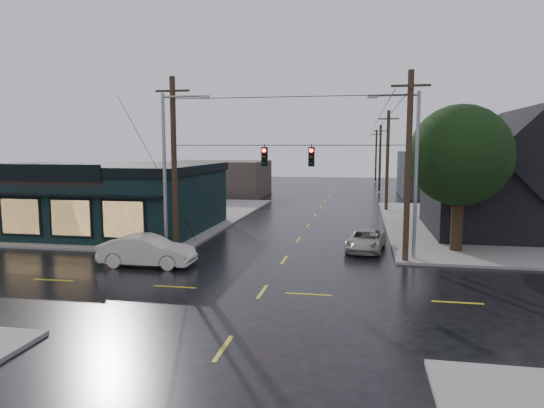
% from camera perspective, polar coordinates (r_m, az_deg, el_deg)
% --- Properties ---
extents(ground_plane, '(160.00, 160.00, 0.00)m').
position_cam_1_polar(ground_plane, '(21.21, -1.15, -10.28)').
color(ground_plane, black).
extents(sidewalk_nw, '(28.00, 28.00, 0.15)m').
position_cam_1_polar(sidewalk_nw, '(46.99, -20.47, -1.18)').
color(sidewalk_nw, gray).
rests_on(sidewalk_nw, ground).
extents(pizza_shop, '(16.30, 12.34, 4.90)m').
position_cam_1_polar(pizza_shop, '(38.14, -19.61, 0.86)').
color(pizza_shop, black).
rests_on(pizza_shop, ground).
extents(ne_building, '(12.60, 11.60, 8.75)m').
position_cam_1_polar(ne_building, '(38.47, 27.00, 3.42)').
color(ne_building, black).
rests_on(ne_building, ground).
extents(corner_tree, '(5.88, 5.88, 8.52)m').
position_cam_1_polar(corner_tree, '(30.11, 21.24, 5.30)').
color(corner_tree, black).
rests_on(corner_tree, ground).
extents(utility_pole_nw, '(2.00, 0.32, 10.15)m').
position_cam_1_polar(utility_pole_nw, '(29.09, -11.20, -5.71)').
color(utility_pole_nw, '#302215').
rests_on(utility_pole_nw, ground).
extents(utility_pole_ne, '(2.00, 0.32, 10.15)m').
position_cam_1_polar(utility_pole_ne, '(27.19, 15.38, -6.71)').
color(utility_pole_ne, '#302215').
rests_on(utility_pole_ne, ground).
extents(utility_pole_far_a, '(2.00, 0.32, 9.65)m').
position_cam_1_polar(utility_pole_far_a, '(48.32, 13.27, -0.82)').
color(utility_pole_far_a, '#302215').
rests_on(utility_pole_far_a, ground).
extents(utility_pole_far_b, '(2.00, 0.32, 9.15)m').
position_cam_1_polar(utility_pole_far_b, '(68.19, 12.49, 1.36)').
color(utility_pole_far_b, '#302215').
rests_on(utility_pole_far_b, ground).
extents(utility_pole_far_c, '(2.00, 0.32, 9.15)m').
position_cam_1_polar(utility_pole_far_c, '(88.11, 12.06, 2.56)').
color(utility_pole_far_c, '#302215').
rests_on(utility_pole_far_c, ground).
extents(span_signal_assembly, '(13.00, 0.48, 1.23)m').
position_cam_1_polar(span_signal_assembly, '(26.67, 1.86, 5.64)').
color(span_signal_assembly, black).
rests_on(span_signal_assembly, ground).
extents(streetlight_nw, '(5.40, 0.30, 9.15)m').
position_cam_1_polar(streetlight_nw, '(28.57, -12.28, -5.97)').
color(streetlight_nw, gray).
rests_on(streetlight_nw, ground).
extents(streetlight_ne, '(5.40, 0.30, 9.15)m').
position_cam_1_polar(streetlight_ne, '(27.92, 16.28, -6.39)').
color(streetlight_ne, gray).
rests_on(streetlight_ne, ground).
extents(bg_building_west, '(12.00, 10.00, 4.40)m').
position_cam_1_polar(bg_building_west, '(62.67, -6.31, 3.04)').
color(bg_building_west, '#41372F').
rests_on(bg_building_west, ground).
extents(bg_building_east, '(14.00, 12.00, 5.60)m').
position_cam_1_polar(bg_building_east, '(66.03, 20.92, 3.35)').
color(bg_building_east, '#28282D').
rests_on(bg_building_east, ground).
extents(sedan_cream, '(5.00, 1.83, 1.64)m').
position_cam_1_polar(sedan_cream, '(26.23, -14.47, -5.34)').
color(sedan_cream, beige).
rests_on(sedan_cream, ground).
extents(suv_silver, '(2.64, 4.68, 1.23)m').
position_cam_1_polar(suv_silver, '(29.68, 10.97, -4.25)').
color(suv_silver, '#9F9F93').
rests_on(suv_silver, ground).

